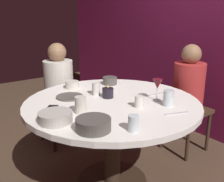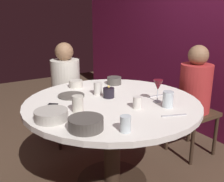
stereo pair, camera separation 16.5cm
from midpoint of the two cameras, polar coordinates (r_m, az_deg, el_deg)
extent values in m
plane|color=#4C3828|center=(2.41, -2.08, -19.39)|extent=(8.00, 8.00, 0.00)
cube|color=maroon|center=(3.04, 21.85, 13.39)|extent=(6.00, 0.10, 2.60)
cylinder|color=white|center=(2.06, -2.30, -2.69)|extent=(1.38, 1.38, 0.04)
cylinder|color=#332319|center=(2.22, -2.18, -11.92)|extent=(0.14, 0.14, 0.71)
cylinder|color=#2D2116|center=(2.40, -2.09, -19.10)|extent=(0.60, 0.60, 0.03)
cube|color=#3F2D1E|center=(2.95, -12.89, -2.86)|extent=(0.40, 0.40, 0.04)
cylinder|color=beige|center=(2.87, -13.22, 1.90)|extent=(0.31, 0.31, 0.47)
sphere|color=#8C6647|center=(2.81, -13.66, 8.23)|extent=(0.19, 0.19, 0.19)
cylinder|color=#332319|center=(3.12, -16.77, -6.66)|extent=(0.04, 0.04, 0.43)
cylinder|color=#332319|center=(2.83, -14.29, -8.97)|extent=(0.04, 0.04, 0.43)
cylinder|color=#332319|center=(3.24, -11.14, -5.36)|extent=(0.04, 0.04, 0.43)
cylinder|color=#332319|center=(2.96, -8.19, -7.41)|extent=(0.04, 0.04, 0.43)
cube|color=#3F2D1E|center=(2.79, 14.39, -4.09)|extent=(0.40, 0.40, 0.04)
cylinder|color=#B22D2D|center=(2.71, 14.78, 1.01)|extent=(0.31, 0.31, 0.48)
sphere|color=#8C6647|center=(2.64, 15.31, 7.80)|extent=(0.19, 0.19, 0.19)
cylinder|color=#332319|center=(3.10, 13.62, -6.57)|extent=(0.04, 0.04, 0.43)
cylinder|color=#332319|center=(2.86, 9.21, -8.31)|extent=(0.04, 0.04, 0.43)
cylinder|color=#332319|center=(2.92, 18.79, -8.54)|extent=(0.04, 0.04, 0.43)
cylinder|color=#332319|center=(2.67, 14.54, -10.65)|extent=(0.04, 0.04, 0.43)
cylinder|color=black|center=(2.12, -3.15, -0.43)|extent=(0.09, 0.09, 0.08)
sphere|color=#F9D159|center=(2.10, -3.18, 0.92)|extent=(0.02, 0.02, 0.02)
cylinder|color=silver|center=(2.07, 7.53, -2.02)|extent=(0.06, 0.06, 0.01)
cylinder|color=silver|center=(2.06, 7.58, -0.76)|extent=(0.01, 0.01, 0.09)
cone|color=maroon|center=(2.03, 7.67, 1.52)|extent=(0.08, 0.08, 0.08)
cylinder|color=#4C4742|center=(2.17, -11.43, -1.26)|extent=(0.22, 0.22, 0.01)
cube|color=black|center=(1.94, -15.54, -3.79)|extent=(0.15, 0.14, 0.01)
cylinder|color=#4C4742|center=(1.55, -7.20, -7.31)|extent=(0.21, 0.21, 0.07)
cylinder|color=beige|center=(2.42, -10.71, 1.35)|extent=(0.12, 0.12, 0.07)
cylinder|color=#4C4742|center=(2.51, -2.35, 2.26)|extent=(0.14, 0.14, 0.07)
cylinder|color=#B2ADA3|center=(1.71, -15.05, -5.59)|extent=(0.22, 0.22, 0.07)
cylinder|color=silver|center=(1.53, 1.61, -7.14)|extent=(0.07, 0.07, 0.10)
cylinder|color=silver|center=(1.96, 9.92, -1.52)|extent=(0.08, 0.08, 0.12)
cylinder|color=silver|center=(1.90, 3.46, -2.37)|extent=(0.06, 0.06, 0.09)
cylinder|color=silver|center=(2.19, -5.65, 0.43)|extent=(0.07, 0.07, 0.11)
cylinder|color=beige|center=(1.81, -9.52, -3.04)|extent=(0.08, 0.08, 0.12)
cube|color=#B7B7BC|center=(1.83, 11.48, -4.87)|extent=(0.08, 0.17, 0.01)
cube|color=#B7B7BC|center=(2.22, 7.37, -0.77)|extent=(0.03, 0.18, 0.01)
camera|label=1|loc=(0.08, -92.33, -0.71)|focal=41.69mm
camera|label=2|loc=(0.08, 87.67, 0.71)|focal=41.69mm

